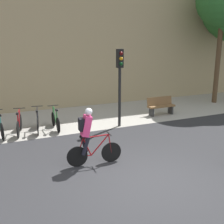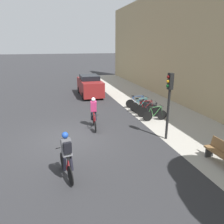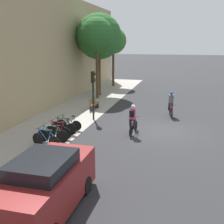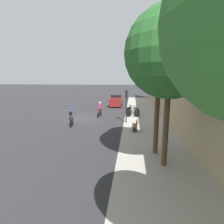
% 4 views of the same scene
% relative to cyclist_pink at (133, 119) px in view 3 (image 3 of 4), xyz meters
% --- Properties ---
extents(ground, '(200.00, 200.00, 0.00)m').
position_rel_cyclist_pink_xyz_m(ground, '(1.10, -1.56, -0.95)').
color(ground, '#2B2B2D').
extents(kerb_strip, '(44.00, 4.50, 0.01)m').
position_rel_cyclist_pink_xyz_m(kerb_strip, '(1.10, 5.19, -0.94)').
color(kerb_strip, '#A39E93').
rests_on(kerb_strip, ground).
extents(building_facade, '(44.00, 0.60, 9.03)m').
position_rel_cyclist_pink_xyz_m(building_facade, '(1.10, 7.74, 3.57)').
color(building_facade, tan).
rests_on(building_facade, ground).
extents(cyclist_pink, '(1.67, 0.47, 1.75)m').
position_rel_cyclist_pink_xyz_m(cyclist_pink, '(0.00, 0.00, 0.00)').
color(cyclist_pink, black).
rests_on(cyclist_pink, ground).
extents(cyclist_grey, '(1.69, 0.55, 1.77)m').
position_rel_cyclist_pink_xyz_m(cyclist_grey, '(4.64, -1.85, -0.00)').
color(cyclist_grey, black).
rests_on(cyclist_grey, ground).
extents(parked_bike_0, '(0.51, 1.67, 0.96)m').
position_rel_cyclist_pink_xyz_m(parked_bike_0, '(-3.00, 3.83, -0.55)').
color(parked_bike_0, black).
rests_on(parked_bike_0, ground).
extents(parked_bike_1, '(0.46, 1.71, 0.97)m').
position_rel_cyclist_pink_xyz_m(parked_bike_1, '(-2.28, 3.83, -0.55)').
color(parked_bike_1, black).
rests_on(parked_bike_1, ground).
extents(parked_bike_2, '(0.50, 1.63, 0.96)m').
position_rel_cyclist_pink_xyz_m(parked_bike_2, '(-1.56, 3.83, -0.55)').
color(parked_bike_2, black).
rests_on(parked_bike_2, ground).
extents(parked_bike_3, '(0.46, 1.63, 0.98)m').
position_rel_cyclist_pink_xyz_m(parked_bike_3, '(-0.84, 3.83, -0.54)').
color(parked_bike_3, black).
rests_on(parked_bike_3, ground).
extents(parked_bike_4, '(0.46, 1.59, 0.95)m').
position_rel_cyclist_pink_xyz_m(parked_bike_4, '(-0.11, 3.83, -0.56)').
color(parked_bike_4, black).
rests_on(parked_bike_4, ground).
extents(traffic_light_pole, '(0.26, 0.30, 3.27)m').
position_rel_cyclist_pink_xyz_m(traffic_light_pole, '(2.51, 3.15, 1.33)').
color(traffic_light_pole, black).
rests_on(traffic_light_pole, ground).
extents(bench, '(1.40, 0.44, 0.89)m').
position_rel_cyclist_pink_xyz_m(bench, '(5.20, 4.04, -0.49)').
color(bench, brown).
rests_on(bench, ground).
extents(parked_car, '(4.30, 1.84, 1.85)m').
position_rel_cyclist_pink_xyz_m(parked_car, '(-8.00, 1.21, -0.05)').
color(parked_car, maroon).
rests_on(parked_car, ground).
extents(street_tree_0, '(2.98, 2.98, 7.27)m').
position_rel_cyclist_pink_xyz_m(street_tree_0, '(9.74, 5.17, 4.79)').
color(street_tree_0, '#4C3823').
rests_on(street_tree_0, ground).
extents(street_tree_1, '(4.31, 4.31, 7.76)m').
position_rel_cyclist_pink_xyz_m(street_tree_1, '(11.22, 5.43, 4.65)').
color(street_tree_1, '#4C3823').
rests_on(street_tree_1, ground).
extents(street_tree_2, '(3.01, 3.01, 6.74)m').
position_rel_cyclist_pink_xyz_m(street_tree_2, '(17.15, 5.56, 4.25)').
color(street_tree_2, '#4C3823').
rests_on(street_tree_2, ground).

